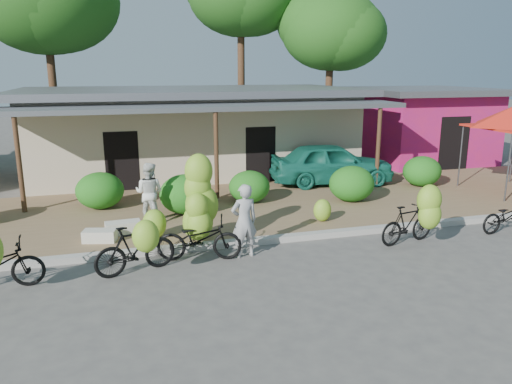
# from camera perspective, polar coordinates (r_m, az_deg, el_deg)

# --- Properties ---
(ground) EXTENTS (100.00, 100.00, 0.00)m
(ground) POSITION_cam_1_polar(r_m,az_deg,el_deg) (10.24, 2.68, -9.67)
(ground) COLOR #504D4A
(ground) RESTS_ON ground
(sidewalk) EXTENTS (60.00, 6.00, 0.12)m
(sidewalk) POSITION_cam_1_polar(r_m,az_deg,el_deg) (14.77, -3.57, -1.97)
(sidewalk) COLOR olive
(sidewalk) RESTS_ON ground
(curb) EXTENTS (60.00, 0.25, 0.15)m
(curb) POSITION_cam_1_polar(r_m,az_deg,el_deg) (11.99, -0.41, -5.67)
(curb) COLOR #A8A399
(curb) RESTS_ON ground
(shop_main) EXTENTS (13.00, 8.50, 3.35)m
(shop_main) POSITION_cam_1_polar(r_m,az_deg,el_deg) (20.18, -7.37, 7.04)
(shop_main) COLOR #C8B197
(shop_main) RESTS_ON ground
(shop_pink) EXTENTS (6.00, 6.00, 3.25)m
(shop_pink) POSITION_cam_1_polar(r_m,az_deg,el_deg) (24.17, 18.24, 7.47)
(shop_pink) COLOR #C31E53
(shop_pink) RESTS_ON ground
(tree_near_right) EXTENTS (4.99, 4.85, 7.87)m
(tree_near_right) POSITION_cam_1_polar(r_m,az_deg,el_deg) (25.75, 8.05, 18.06)
(tree_near_right) COLOR #503920
(tree_near_right) RESTS_ON ground
(hedge_1) EXTENTS (1.37, 1.23, 1.07)m
(hedge_1) POSITION_cam_1_polar(r_m,az_deg,el_deg) (15.17, -17.41, 0.16)
(hedge_1) COLOR #155F16
(hedge_1) RESTS_ON sidewalk
(hedge_2) EXTENTS (1.43, 1.29, 1.12)m
(hedge_2) POSITION_cam_1_polar(r_m,az_deg,el_deg) (14.11, -8.10, -0.24)
(hedge_2) COLOR #155F16
(hedge_2) RESTS_ON sidewalk
(hedge_3) EXTENTS (1.26, 1.13, 0.98)m
(hedge_3) POSITION_cam_1_polar(r_m,az_deg,el_deg) (15.14, -0.77, 0.61)
(hedge_3) COLOR #155F16
(hedge_3) RESTS_ON sidewalk
(hedge_4) EXTENTS (1.40, 1.26, 1.09)m
(hedge_4) POSITION_cam_1_polar(r_m,az_deg,el_deg) (15.56, 10.88, 0.93)
(hedge_4) COLOR #155F16
(hedge_4) RESTS_ON sidewalk
(hedge_5) EXTENTS (1.34, 1.20, 1.04)m
(hedge_5) POSITION_cam_1_polar(r_m,az_deg,el_deg) (18.22, 18.45, 2.27)
(hedge_5) COLOR #155F16
(hedge_5) RESTS_ON sidewalk
(bike_left) EXTENTS (1.78, 1.32, 1.30)m
(bike_left) POSITION_cam_1_polar(r_m,az_deg,el_deg) (10.42, -13.46, -6.16)
(bike_left) COLOR black
(bike_left) RESTS_ON ground
(bike_center) EXTENTS (1.94, 1.36, 2.28)m
(bike_center) POSITION_cam_1_polar(r_m,az_deg,el_deg) (11.14, -6.50, -2.91)
(bike_center) COLOR black
(bike_center) RESTS_ON ground
(bike_right) EXTENTS (1.65, 1.25, 1.58)m
(bike_right) POSITION_cam_1_polar(r_m,az_deg,el_deg) (12.28, 17.68, -2.90)
(bike_right) COLOR black
(bike_right) RESTS_ON ground
(bike_far_right) EXTENTS (1.66, 0.69, 0.85)m
(bike_far_right) POSITION_cam_1_polar(r_m,az_deg,el_deg) (14.32, 26.87, -2.46)
(bike_far_right) COLOR black
(bike_far_right) RESTS_ON ground
(loose_banana_a) EXTENTS (0.57, 0.48, 0.71)m
(loose_banana_a) POSITION_cam_1_polar(r_m,az_deg,el_deg) (12.24, -11.53, -3.57)
(loose_banana_a) COLOR #96BD2F
(loose_banana_a) RESTS_ON sidewalk
(loose_banana_b) EXTENTS (0.57, 0.49, 0.71)m
(loose_banana_b) POSITION_cam_1_polar(r_m,az_deg,el_deg) (12.14, -6.49, -3.51)
(loose_banana_b) COLOR #96BD2F
(loose_banana_b) RESTS_ON sidewalk
(loose_banana_c) EXTENTS (0.48, 0.41, 0.61)m
(loose_banana_c) POSITION_cam_1_polar(r_m,az_deg,el_deg) (13.43, 7.59, -2.08)
(loose_banana_c) COLOR #96BD2F
(loose_banana_c) RESTS_ON sidewalk
(sack_near) EXTENTS (0.88, 0.47, 0.30)m
(sack_near) POSITION_cam_1_polar(r_m,az_deg,el_deg) (12.80, -14.94, -3.95)
(sack_near) COLOR white
(sack_near) RESTS_ON sidewalk
(sack_far) EXTENTS (0.82, 0.55, 0.28)m
(sack_far) POSITION_cam_1_polar(r_m,az_deg,el_deg) (12.38, -17.44, -4.79)
(sack_far) COLOR white
(sack_far) RESTS_ON sidewalk
(vendor) EXTENTS (0.65, 0.47, 1.67)m
(vendor) POSITION_cam_1_polar(r_m,az_deg,el_deg) (11.01, -1.36, -3.32)
(vendor) COLOR #9B9B9B
(vendor) RESTS_ON ground
(bystander) EXTENTS (0.98, 0.91, 1.61)m
(bystander) POSITION_cam_1_polar(r_m,az_deg,el_deg) (13.41, -12.10, -0.08)
(bystander) COLOR silver
(bystander) RESTS_ON sidewalk
(teal_van) EXTENTS (4.46, 2.17, 1.46)m
(teal_van) POSITION_cam_1_polar(r_m,az_deg,el_deg) (17.80, 8.64, 3.26)
(teal_van) COLOR #176B57
(teal_van) RESTS_ON sidewalk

